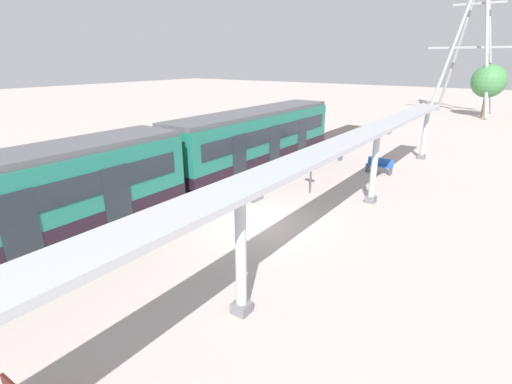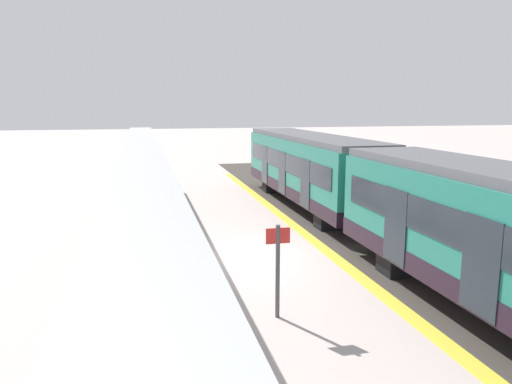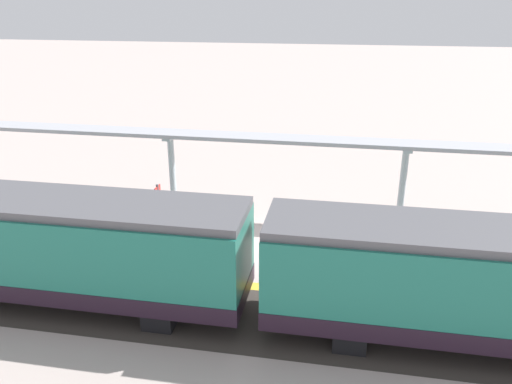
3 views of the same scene
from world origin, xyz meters
The scene contains 11 objects.
ground_plane centered at (0.00, 0.00, 0.00)m, with size 176.00×176.00×0.00m, color #B4A39D.
tactile_edge_strip centered at (-3.09, 0.00, 0.00)m, with size 0.45×38.51×0.01m, color gold.
trackbed centered at (-4.91, 0.00, 0.00)m, with size 3.20×50.51×0.01m, color #38332D.
train_near_carriage centered at (-4.91, -7.24, 1.83)m, with size 2.65×13.41×3.48m.
canopy_pillar_nearest centered at (2.86, -14.99, 1.71)m, with size 1.10×0.44×3.37m.
canopy_pillar_second centered at (2.86, -4.97, 1.71)m, with size 1.10×0.44×3.37m.
canopy_pillar_third centered at (2.86, 4.93, 1.71)m, with size 1.10×0.44×3.37m.
canopy_beam centered at (2.86, -0.08, 3.45)m, with size 1.20×30.63×0.16m, color #A8AAB2.
bench_near_end centered at (1.78, -9.91, 0.44)m, with size 1.51×0.48×0.86m.
trash_bin centered at (2.32, -16.02, 0.44)m, with size 0.48×0.48×0.88m, color slate.
platform_info_sign centered at (-0.06, 4.51, 1.33)m, with size 0.56×0.10×2.20m.
Camera 2 is at (2.86, 14.69, 4.85)m, focal length 34.06 mm.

